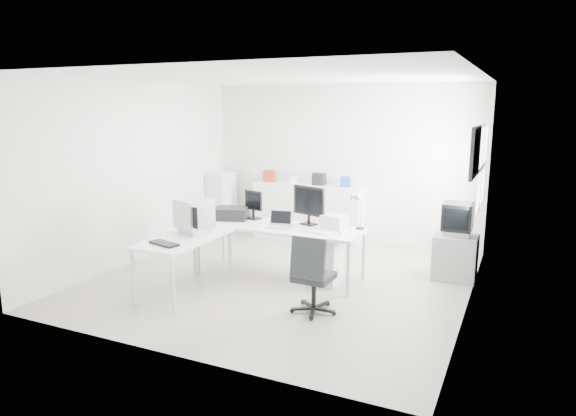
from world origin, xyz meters
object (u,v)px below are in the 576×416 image
at_px(main_desk, 279,251).
at_px(inkjet_printer, 231,213).
at_px(office_chair, 314,273).
at_px(side_desk, 185,265).
at_px(crt_tv, 458,220).
at_px(filing_cabinet, 221,203).
at_px(lcd_monitor_large, 309,205).
at_px(tv_cabinet, 455,257).
at_px(sideboard, 308,212).
at_px(crt_monitor, 194,214).
at_px(lcd_monitor_small, 253,205).
at_px(laptop, 279,221).
at_px(drawer_pedestal, 326,261).
at_px(laser_printer, 334,221).

distance_m(main_desk, inkjet_printer, 0.97).
bearing_deg(office_chair, side_desk, -174.96).
relative_size(crt_tv, filing_cabinet, 0.43).
bearing_deg(lcd_monitor_large, filing_cabinet, 164.56).
distance_m(inkjet_printer, office_chair, 2.13).
bearing_deg(crt_tv, tv_cabinet, 0.00).
bearing_deg(main_desk, side_desk, -127.69).
height_order(office_chair, sideboard, sideboard).
distance_m(main_desk, side_desk, 1.39).
xyz_separation_m(crt_tv, sideboard, (-2.75, 1.20, -0.35)).
relative_size(side_desk, crt_monitor, 2.74).
xyz_separation_m(lcd_monitor_small, lcd_monitor_large, (0.90, 0.00, 0.07)).
relative_size(main_desk, sideboard, 1.17).
bearing_deg(lcd_monitor_large, crt_monitor, -119.25).
bearing_deg(crt_tv, lcd_monitor_large, -160.73).
bearing_deg(tv_cabinet, main_desk, -157.96).
bearing_deg(tv_cabinet, side_desk, -147.23).
xyz_separation_m(inkjet_printer, crt_monitor, (0.00, -0.95, 0.17)).
bearing_deg(main_desk, tv_cabinet, 22.04).
distance_m(laptop, tv_cabinet, 2.55).
height_order(drawer_pedestal, laser_printer, laser_printer).
bearing_deg(crt_monitor, side_desk, -70.97).
distance_m(main_desk, drawer_pedestal, 0.71).
distance_m(laser_printer, filing_cabinet, 3.41).
height_order(inkjet_printer, lcd_monitor_small, lcd_monitor_small).
relative_size(inkjet_printer, laser_printer, 1.55).
bearing_deg(main_desk, lcd_monitor_large, 35.54).
bearing_deg(office_chair, laser_printer, 100.93).
height_order(lcd_monitor_large, tv_cabinet, lcd_monitor_large).
bearing_deg(tv_cabinet, crt_tv, 0.00).
xyz_separation_m(inkjet_printer, sideboard, (0.42, 2.03, -0.32)).
bearing_deg(lcd_monitor_small, office_chair, -21.68).
distance_m(inkjet_printer, lcd_monitor_small, 0.36).
bearing_deg(office_chair, lcd_monitor_large, 117.27).
bearing_deg(lcd_monitor_large, office_chair, -46.56).
distance_m(lcd_monitor_small, laser_printer, 1.31).
distance_m(crt_tv, sideboard, 3.02).
bearing_deg(side_desk, tv_cabinet, 32.77).
distance_m(tv_cabinet, filing_cabinet, 4.62).
distance_m(laser_printer, sideboard, 2.27).
xyz_separation_m(drawer_pedestal, laptop, (-0.65, -0.15, 0.55)).
xyz_separation_m(side_desk, lcd_monitor_small, (0.30, 1.35, 0.59)).
height_order(lcd_monitor_small, office_chair, lcd_monitor_small).
relative_size(side_desk, lcd_monitor_small, 3.29).
height_order(inkjet_printer, tv_cabinet, inkjet_printer).
distance_m(lcd_monitor_small, sideboard, 1.94).
relative_size(side_desk, drawer_pedestal, 2.33).
bearing_deg(crt_tv, crt_monitor, -150.55).
bearing_deg(filing_cabinet, crt_monitor, -64.42).
bearing_deg(sideboard, tv_cabinet, -23.53).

